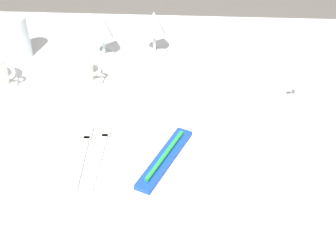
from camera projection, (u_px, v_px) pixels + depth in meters
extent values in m
cube|color=white|center=(166.00, 109.00, 1.17)|extent=(1.80, 1.10, 0.04)
cube|color=white|center=(175.00, 47.00, 1.67)|extent=(1.80, 0.01, 0.18)
cylinder|color=white|center=(165.00, 164.00, 0.97)|extent=(0.25, 0.25, 0.02)
cube|color=blue|center=(165.00, 159.00, 0.96)|extent=(0.11, 0.21, 0.01)
cylinder|color=green|center=(165.00, 155.00, 0.95)|extent=(0.08, 0.16, 0.01)
cube|color=beige|center=(98.00, 162.00, 0.98)|extent=(0.02, 0.19, 0.00)
cube|color=beige|center=(106.00, 132.00, 1.06)|extent=(0.02, 0.04, 0.00)
cube|color=beige|center=(81.00, 162.00, 0.98)|extent=(0.02, 0.17, 0.00)
cube|color=beige|center=(88.00, 134.00, 1.06)|extent=(0.02, 0.04, 0.00)
cube|color=beige|center=(238.00, 169.00, 0.96)|extent=(0.03, 0.18, 0.00)
cube|color=beige|center=(237.00, 140.00, 1.04)|extent=(0.02, 0.06, 0.00)
cube|color=beige|center=(250.00, 172.00, 0.96)|extent=(0.02, 0.18, 0.00)
ellipsoid|color=beige|center=(244.00, 141.00, 1.04)|extent=(0.03, 0.04, 0.01)
cube|color=beige|center=(265.00, 168.00, 0.97)|extent=(0.02, 0.17, 0.00)
ellipsoid|color=beige|center=(259.00, 139.00, 1.04)|extent=(0.03, 0.04, 0.01)
cylinder|color=white|center=(269.00, 97.00, 1.18)|extent=(0.13, 0.13, 0.01)
cylinder|color=white|center=(271.00, 83.00, 1.15)|extent=(0.09, 0.09, 0.07)
torus|color=white|center=(288.00, 83.00, 1.15)|extent=(0.05, 0.01, 0.05)
cylinder|color=white|center=(80.00, 81.00, 1.24)|extent=(0.13, 0.13, 0.01)
cylinder|color=white|center=(78.00, 68.00, 1.21)|extent=(0.08, 0.08, 0.07)
torus|color=white|center=(93.00, 68.00, 1.21)|extent=(0.05, 0.01, 0.05)
torus|color=white|center=(6.00, 71.00, 1.19)|extent=(0.05, 0.01, 0.05)
cylinder|color=silver|center=(104.00, 54.00, 1.36)|extent=(0.06, 0.06, 0.01)
cylinder|color=silver|center=(103.00, 45.00, 1.34)|extent=(0.01, 0.01, 0.06)
cone|color=silver|center=(101.00, 26.00, 1.30)|extent=(0.07, 0.07, 0.07)
cylinder|color=silver|center=(155.00, 52.00, 1.38)|extent=(0.06, 0.06, 0.01)
cylinder|color=silver|center=(154.00, 42.00, 1.36)|extent=(0.01, 0.01, 0.06)
cone|color=silver|center=(154.00, 22.00, 1.32)|extent=(0.07, 0.07, 0.07)
cylinder|color=silver|center=(18.00, 37.00, 1.32)|extent=(0.07, 0.07, 0.13)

